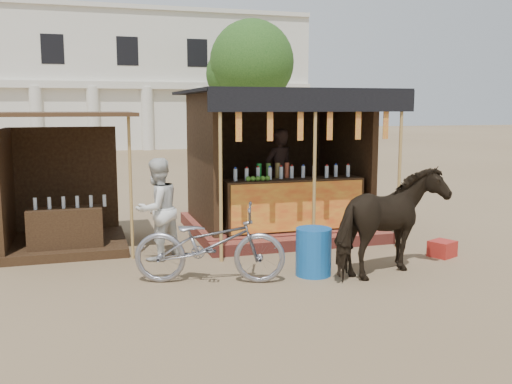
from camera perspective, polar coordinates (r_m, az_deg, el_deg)
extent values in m
plane|color=#846B4C|center=(8.02, 3.38, -9.43)|extent=(120.00, 120.00, 0.00)
cube|color=#973C31|center=(11.51, 2.01, -3.33)|extent=(3.40, 2.80, 0.22)
cube|color=#973C31|center=(10.09, 4.88, -5.10)|extent=(3.40, 0.35, 0.20)
cube|color=#3D2A16|center=(10.52, 3.70, -1.22)|extent=(2.60, 0.55, 0.95)
cube|color=red|center=(10.26, 4.26, -1.47)|extent=(2.50, 0.02, 0.88)
cube|color=#3D2A16|center=(12.49, 0.17, 3.92)|extent=(3.00, 0.12, 2.50)
cube|color=#3D2A16|center=(10.91, -5.44, 3.22)|extent=(0.12, 2.50, 2.50)
cube|color=#3D2A16|center=(11.88, 8.91, 3.58)|extent=(0.12, 2.50, 2.50)
cube|color=black|center=(11.08, 2.42, 9.95)|extent=(3.60, 3.60, 0.06)
cube|color=black|center=(9.42, 6.05, 9.08)|extent=(3.60, 0.06, 0.36)
cylinder|color=tan|center=(9.01, -3.56, 1.52)|extent=(0.06, 0.06, 2.75)
cylinder|color=tan|center=(9.51, 5.87, 1.86)|extent=(0.06, 0.06, 2.75)
cylinder|color=tan|center=(10.23, 14.16, 2.11)|extent=(0.06, 0.06, 2.75)
cube|color=red|center=(9.02, -1.74, 6.80)|extent=(0.10, 0.02, 0.55)
cube|color=red|center=(9.17, 1.42, 6.83)|extent=(0.10, 0.02, 0.55)
cube|color=red|center=(9.35, 4.46, 6.84)|extent=(0.10, 0.02, 0.55)
cube|color=red|center=(9.55, 7.39, 6.83)|extent=(0.10, 0.02, 0.55)
cube|color=red|center=(9.78, 10.19, 6.80)|extent=(0.10, 0.02, 0.55)
cube|color=red|center=(10.02, 12.86, 6.76)|extent=(0.10, 0.02, 0.55)
imported|color=black|center=(11.47, 2.30, 1.79)|extent=(0.78, 0.65, 1.82)
cube|color=#3D2A16|center=(10.63, -18.37, -4.95)|extent=(2.00, 2.00, 0.15)
cube|color=#3D2A16|center=(11.39, -18.49, 0.91)|extent=(1.90, 0.10, 2.10)
cube|color=#3D2A16|center=(10.53, -23.78, 0.03)|extent=(0.10, 1.90, 2.10)
cube|color=#472D19|center=(10.26, -18.97, 7.39)|extent=(2.40, 2.40, 0.06)
cylinder|color=tan|center=(9.42, -12.42, 0.41)|extent=(0.05, 0.05, 2.35)
cube|color=#3D2A16|center=(10.07, -18.51, -3.79)|extent=(1.20, 0.50, 0.80)
imported|color=black|center=(8.55, 13.30, -3.02)|extent=(2.06, 1.51, 1.59)
imported|color=gray|center=(8.08, -4.65, -5.19)|extent=(2.25, 1.34, 1.12)
imported|color=silver|center=(9.36, -9.83, -1.70)|extent=(1.02, 0.96, 1.66)
cylinder|color=#1659A6|center=(8.49, 5.77, -5.96)|extent=(0.54, 0.54, 0.70)
cube|color=#A4221B|center=(10.02, 18.12, -5.41)|extent=(0.49, 0.48, 0.26)
cube|color=#16651C|center=(11.34, 11.44, -3.21)|extent=(0.73, 0.62, 0.40)
cube|color=white|center=(11.29, 11.48, -2.07)|extent=(0.76, 0.64, 0.06)
cube|color=silver|center=(37.19, -16.20, 10.52)|extent=(26.00, 7.00, 8.00)
cube|color=silver|center=(33.58, -16.07, 10.27)|extent=(26.00, 0.50, 0.40)
cube|color=silver|center=(34.12, -16.39, 17.57)|extent=(26.00, 0.30, 0.25)
cylinder|color=silver|center=(33.64, -21.09, 6.79)|extent=(0.70, 0.70, 3.60)
cylinder|color=silver|center=(33.56, -15.94, 7.03)|extent=(0.70, 0.70, 3.60)
cylinder|color=silver|center=(33.76, -10.80, 7.21)|extent=(0.70, 0.70, 3.60)
cylinder|color=silver|center=(34.21, -5.77, 7.33)|extent=(0.70, 0.70, 3.60)
cylinder|color=silver|center=(34.92, -0.89, 7.39)|extent=(0.70, 0.70, 3.60)
cylinder|color=silver|center=(35.87, 3.76, 7.40)|extent=(0.70, 0.70, 3.60)
cylinder|color=#382314|center=(30.42, -0.40, 7.61)|extent=(0.50, 0.50, 4.00)
sphere|color=#3C6422|center=(30.50, -0.41, 12.87)|extent=(4.40, 4.40, 4.40)
sphere|color=#3C6422|center=(30.82, -2.19, 11.71)|extent=(2.99, 2.99, 2.99)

